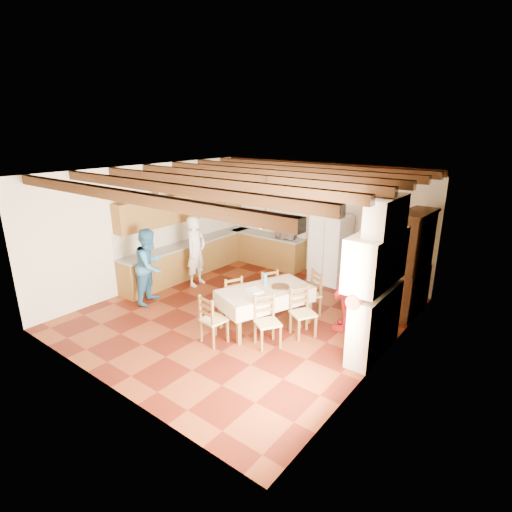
% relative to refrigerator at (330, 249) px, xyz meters
% --- Properties ---
extents(floor, '(6.00, 6.50, 0.02)m').
position_rel_refrigerator_xyz_m(floor, '(-0.55, -2.82, -0.89)').
color(floor, '#4B140A').
rests_on(floor, ground).
extents(ceiling, '(6.00, 6.50, 0.02)m').
position_rel_refrigerator_xyz_m(ceiling, '(-0.55, -2.82, 2.13)').
color(ceiling, silver).
rests_on(ceiling, ground).
extents(wall_back, '(6.00, 0.02, 3.00)m').
position_rel_refrigerator_xyz_m(wall_back, '(-0.55, 0.44, 0.62)').
color(wall_back, '#F2E7CE').
rests_on(wall_back, ground).
extents(wall_front, '(6.00, 0.02, 3.00)m').
position_rel_refrigerator_xyz_m(wall_front, '(-0.55, -6.08, 0.62)').
color(wall_front, '#F2E7CE').
rests_on(wall_front, ground).
extents(wall_left, '(0.02, 6.50, 3.00)m').
position_rel_refrigerator_xyz_m(wall_left, '(-3.56, -2.82, 0.62)').
color(wall_left, '#F2E7CE').
rests_on(wall_left, ground).
extents(wall_right, '(0.02, 6.50, 3.00)m').
position_rel_refrigerator_xyz_m(wall_right, '(2.46, -2.82, 0.62)').
color(wall_right, '#F2E7CE').
rests_on(wall_right, ground).
extents(ceiling_beams, '(6.00, 6.30, 0.16)m').
position_rel_refrigerator_xyz_m(ceiling_beams, '(-0.55, -2.82, 2.03)').
color(ceiling_beams, '#381E0F').
rests_on(ceiling_beams, ground).
extents(lower_cabinets_left, '(0.60, 4.30, 0.86)m').
position_rel_refrigerator_xyz_m(lower_cabinets_left, '(-3.25, -1.77, -0.45)').
color(lower_cabinets_left, brown).
rests_on(lower_cabinets_left, ground).
extents(lower_cabinets_back, '(2.30, 0.60, 0.86)m').
position_rel_refrigerator_xyz_m(lower_cabinets_back, '(-2.10, 0.13, -0.45)').
color(lower_cabinets_back, brown).
rests_on(lower_cabinets_back, ground).
extents(countertop_left, '(0.62, 4.30, 0.04)m').
position_rel_refrigerator_xyz_m(countertop_left, '(-3.25, -1.77, -0.00)').
color(countertop_left, gray).
rests_on(countertop_left, lower_cabinets_left).
extents(countertop_back, '(2.34, 0.62, 0.04)m').
position_rel_refrigerator_xyz_m(countertop_back, '(-2.10, 0.13, -0.00)').
color(countertop_back, gray).
rests_on(countertop_back, lower_cabinets_back).
extents(backsplash_left, '(0.03, 4.30, 0.60)m').
position_rel_refrigerator_xyz_m(backsplash_left, '(-3.54, -1.77, 0.32)').
color(backsplash_left, silver).
rests_on(backsplash_left, ground).
extents(backsplash_back, '(2.30, 0.03, 0.60)m').
position_rel_refrigerator_xyz_m(backsplash_back, '(-2.10, 0.41, 0.32)').
color(backsplash_back, silver).
rests_on(backsplash_back, ground).
extents(upper_cabinets, '(0.35, 4.20, 0.70)m').
position_rel_refrigerator_xyz_m(upper_cabinets, '(-3.38, -1.77, 0.97)').
color(upper_cabinets, brown).
rests_on(upper_cabinets, ground).
extents(fireplace, '(0.56, 1.60, 2.80)m').
position_rel_refrigerator_xyz_m(fireplace, '(2.17, -2.62, 0.52)').
color(fireplace, beige).
rests_on(fireplace, ground).
extents(wall_picture, '(0.34, 0.03, 0.42)m').
position_rel_refrigerator_xyz_m(wall_picture, '(1.00, 0.41, 0.97)').
color(wall_picture, '#2D2314').
rests_on(wall_picture, ground).
extents(refrigerator, '(0.93, 0.79, 1.76)m').
position_rel_refrigerator_xyz_m(refrigerator, '(0.00, 0.00, 0.00)').
color(refrigerator, white).
rests_on(refrigerator, floor).
extents(hutch, '(0.58, 1.26, 2.24)m').
position_rel_refrigerator_xyz_m(hutch, '(2.20, -0.61, 0.24)').
color(hutch, '#32170C').
rests_on(hutch, floor).
extents(dining_table, '(1.52, 2.04, 0.80)m').
position_rel_refrigerator_xyz_m(dining_table, '(0.13, -2.97, -0.17)').
color(dining_table, '#F0DECD').
rests_on(dining_table, floor).
extents(chandelier, '(0.47, 0.47, 0.03)m').
position_rel_refrigerator_xyz_m(chandelier, '(0.13, -2.97, 1.37)').
color(chandelier, black).
rests_on(chandelier, ground).
extents(chair_left_near, '(0.53, 0.54, 0.96)m').
position_rel_refrigerator_xyz_m(chair_left_near, '(-0.65, -3.14, -0.40)').
color(chair_left_near, brown).
rests_on(chair_left_near, floor).
extents(chair_left_far, '(0.55, 0.56, 0.96)m').
position_rel_refrigerator_xyz_m(chair_left_far, '(-0.31, -2.35, -0.40)').
color(chair_left_far, brown).
rests_on(chair_left_far, floor).
extents(chair_right_near, '(0.56, 0.57, 0.96)m').
position_rel_refrigerator_xyz_m(chair_right_near, '(0.63, -3.58, -0.40)').
color(chair_right_near, brown).
rests_on(chair_right_near, floor).
extents(chair_right_far, '(0.56, 0.56, 0.96)m').
position_rel_refrigerator_xyz_m(chair_right_far, '(0.95, -2.86, -0.40)').
color(chair_right_far, brown).
rests_on(chair_right_far, floor).
extents(chair_end_near, '(0.47, 0.45, 0.96)m').
position_rel_refrigerator_xyz_m(chair_end_near, '(-0.23, -4.08, -0.40)').
color(chair_end_near, brown).
rests_on(chair_end_near, floor).
extents(chair_end_far, '(0.56, 0.56, 0.96)m').
position_rel_refrigerator_xyz_m(chair_end_far, '(0.57, -2.00, -0.40)').
color(chair_end_far, brown).
rests_on(chair_end_far, floor).
extents(person_man, '(0.52, 0.71, 1.77)m').
position_rel_refrigerator_xyz_m(person_man, '(-2.56, -2.24, 0.00)').
color(person_man, white).
rests_on(person_man, floor).
extents(person_woman_blue, '(0.91, 1.02, 1.73)m').
position_rel_refrigerator_xyz_m(person_woman_blue, '(-2.62, -3.61, -0.02)').
color(person_woman_blue, teal).
rests_on(person_woman_blue, floor).
extents(person_woman_red, '(0.45, 1.05, 1.79)m').
position_rel_refrigerator_xyz_m(person_woman_red, '(1.49, -2.11, 0.01)').
color(person_woman_red, red).
rests_on(person_woman_red, floor).
extents(microwave, '(0.61, 0.49, 0.29)m').
position_rel_refrigerator_xyz_m(microwave, '(-1.43, 0.13, 0.17)').
color(microwave, silver).
rests_on(microwave, countertop_back).
extents(fridge_vase, '(0.28, 0.28, 0.29)m').
position_rel_refrigerator_xyz_m(fridge_vase, '(-0.08, 0.00, 1.03)').
color(fridge_vase, '#32170C').
rests_on(fridge_vase, refrigerator).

